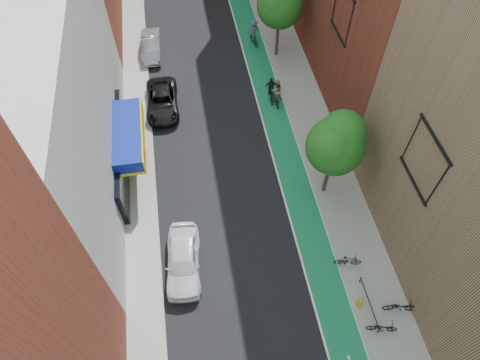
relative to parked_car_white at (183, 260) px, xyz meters
name	(u,v)px	position (x,y,z in m)	size (l,w,h in m)	color
bike_lane	(253,43)	(7.70, 19.75, -0.79)	(2.00, 68.00, 0.01)	#136E4D
sidewalk_left	(135,55)	(-2.30, 19.75, -0.72)	(2.00, 68.00, 0.15)	gray
sidewalk_right	(281,39)	(10.20, 19.75, -0.72)	(3.00, 68.00, 0.15)	gray
building_left_white	(27,111)	(-7.30, 7.75, 5.21)	(8.00, 20.00, 12.00)	silver
tree_near	(337,143)	(9.34, 3.77, 3.86)	(3.40, 3.36, 6.42)	#332619
tree_mid	(281,1)	(9.34, 17.77, 4.10)	(3.55, 3.53, 6.74)	#332619
parked_car_white	(183,260)	(0.00, 0.00, 0.00)	(1.87, 4.65, 1.59)	white
parked_car_black	(162,101)	(-0.37, 13.14, -0.11)	(2.26, 4.90, 1.36)	black
parked_car_silver	(151,46)	(-0.86, 19.83, -0.09)	(1.49, 4.28, 1.41)	#92949A
cyclist_lane_near	(276,94)	(8.05, 12.21, 0.16)	(0.89, 1.62, 2.16)	black
cyclist_lane_mid	(271,92)	(7.76, 12.76, -0.09)	(0.96, 1.90, 1.95)	black
cyclist_lane_far	(254,33)	(7.76, 19.73, 0.26)	(1.32, 1.54, 2.20)	black
parked_bike_near	(400,307)	(10.98, -4.49, -0.17)	(0.62, 1.79, 0.94)	black
parked_bike_mid	(348,261)	(9.13, -1.51, -0.17)	(0.44, 1.56, 0.94)	black
parked_bike_far	(382,327)	(9.69, -5.35, -0.22)	(0.56, 1.62, 0.85)	black
fire_hydrant	(360,302)	(9.00, -3.90, -0.22)	(0.28, 0.28, 0.80)	gold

